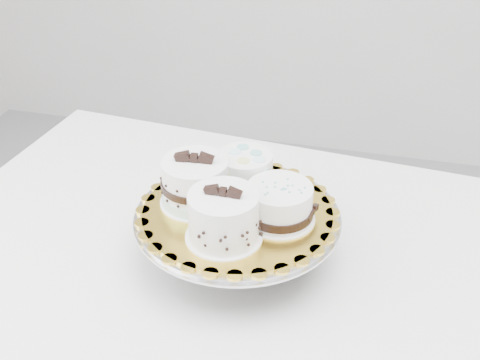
% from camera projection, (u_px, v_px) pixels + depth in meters
% --- Properties ---
extents(table, '(1.20, 0.86, 0.75)m').
position_uv_depth(table, '(245.00, 290.00, 1.06)').
color(table, white).
rests_on(table, floor).
extents(cake_stand, '(0.33, 0.33, 0.09)m').
position_uv_depth(cake_stand, '(237.00, 227.00, 0.97)').
color(cake_stand, gray).
rests_on(cake_stand, table).
extents(cake_board, '(0.35, 0.35, 0.00)m').
position_uv_depth(cake_board, '(237.00, 212.00, 0.96)').
color(cake_board, gold).
rests_on(cake_board, cake_stand).
extents(cake_swirl, '(0.12, 0.12, 0.09)m').
position_uv_depth(cake_swirl, '(224.00, 218.00, 0.88)').
color(cake_swirl, white).
rests_on(cake_swirl, cake_board).
extents(cake_banded, '(0.12, 0.12, 0.10)m').
position_uv_depth(cake_banded, '(195.00, 184.00, 0.96)').
color(cake_banded, white).
rests_on(cake_banded, cake_board).
extents(cake_dots, '(0.11, 0.11, 0.07)m').
position_uv_depth(cake_dots, '(245.00, 172.00, 0.99)').
color(cake_dots, white).
rests_on(cake_dots, cake_board).
extents(cake_ribbon, '(0.12, 0.12, 0.06)m').
position_uv_depth(cake_ribbon, '(280.00, 204.00, 0.92)').
color(cake_ribbon, white).
rests_on(cake_ribbon, cake_board).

